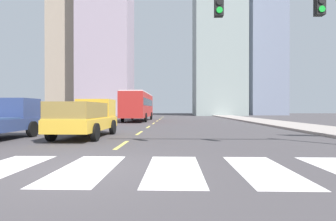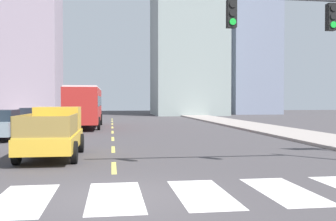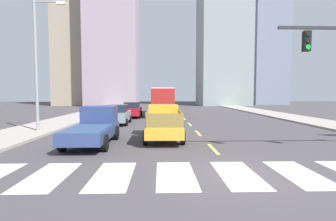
{
  "view_description": "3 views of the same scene",
  "coord_description": "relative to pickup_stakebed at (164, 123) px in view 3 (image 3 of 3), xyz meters",
  "views": [
    {
      "loc": [
        2.09,
        -5.93,
        1.41
      ],
      "look_at": [
        1.51,
        15.49,
        1.29
      ],
      "focal_mm": 27.15,
      "sensor_mm": 36.0,
      "label": 1
    },
    {
      "loc": [
        -0.08,
        -9.14,
        2.23
      ],
      "look_at": [
        2.67,
        9.89,
        1.75
      ],
      "focal_mm": 42.07,
      "sensor_mm": 36.0,
      "label": 2
    },
    {
      "loc": [
        -2.57,
        -8.43,
        2.68
      ],
      "look_at": [
        -1.83,
        16.05,
        1.08
      ],
      "focal_mm": 27.92,
      "sensor_mm": 36.0,
      "label": 3
    }
  ],
  "objects": [
    {
      "name": "lane_dash_5",
      "position": [
        2.37,
        21.93,
        -0.93
      ],
      "size": [
        0.16,
        2.4,
        0.01
      ],
      "primitive_type": "cube",
      "color": "#D6C756",
      "rests_on": "ground"
    },
    {
      "name": "lane_dash_1",
      "position": [
        2.37,
        1.93,
        -0.93
      ],
      "size": [
        0.16,
        2.4,
        0.01
      ],
      "primitive_type": "cube",
      "color": "#D6C756",
      "rests_on": "ground"
    },
    {
      "name": "tower_tall_centre",
      "position": [
        -19.48,
        44.85,
        14.02
      ],
      "size": [
        8.22,
        7.89,
        29.91
      ],
      "primitive_type": "cube",
      "color": "tan",
      "rests_on": "ground"
    },
    {
      "name": "sidewalk_right",
      "position": [
        14.13,
        10.93,
        -0.86
      ],
      "size": [
        3.95,
        110.0,
        0.15
      ],
      "primitive_type": "cube",
      "color": "#A0958E",
      "rests_on": "ground"
    },
    {
      "name": "block_mid_left",
      "position": [
        -10.43,
        41.8,
        15.48
      ],
      "size": [
        10.71,
        9.09,
        32.83
      ],
      "primitive_type": "cube",
      "color": "#9D8C9C",
      "rests_on": "ground"
    },
    {
      "name": "city_bus",
      "position": [
        0.08,
        17.13,
        1.02
      ],
      "size": [
        2.72,
        10.8,
        3.32
      ],
      "rotation": [
        0.0,
        0.0,
        0.03
      ],
      "color": "#B02622",
      "rests_on": "ground"
    },
    {
      "name": "crosswalk_stripe_2",
      "position": [
        -1.76,
        -7.07,
        -0.93
      ],
      "size": [
        1.25,
        3.1,
        0.01
      ],
      "primitive_type": "cube",
      "color": "silver",
      "rests_on": "ground"
    },
    {
      "name": "crosswalk_stripe_1",
      "position": [
        -3.83,
        -7.07,
        -0.93
      ],
      "size": [
        1.25,
        3.1,
        0.01
      ],
      "primitive_type": "cube",
      "color": "silver",
      "rests_on": "ground"
    },
    {
      "name": "lane_dash_7",
      "position": [
        2.37,
        31.93,
        -0.93
      ],
      "size": [
        0.16,
        2.4,
        0.01
      ],
      "primitive_type": "cube",
      "color": "#D6C756",
      "rests_on": "ground"
    },
    {
      "name": "lane_dash_4",
      "position": [
        2.37,
        16.93,
        -0.93
      ],
      "size": [
        0.16,
        2.4,
        0.01
      ],
      "primitive_type": "cube",
      "color": "#D6C756",
      "rests_on": "ground"
    },
    {
      "name": "block_mid_right",
      "position": [
        14.22,
        45.01,
        15.02
      ],
      "size": [
        10.72,
        11.7,
        31.92
      ],
      "primitive_type": "cube",
      "color": "gray",
      "rests_on": "ground"
    },
    {
      "name": "ground_plane",
      "position": [
        2.37,
        -7.07,
        -0.94
      ],
      "size": [
        160.0,
        160.0,
        0.0
      ],
      "primitive_type": "plane",
      "color": "#443F42"
    },
    {
      "name": "lane_dash_0",
      "position": [
        2.37,
        -3.07,
        -0.93
      ],
      "size": [
        0.16,
        2.4,
        0.01
      ],
      "primitive_type": "cube",
      "color": "#D6C756",
      "rests_on": "ground"
    },
    {
      "name": "pickup_dark",
      "position": [
        -3.73,
        -1.42,
        -0.02
      ],
      "size": [
        2.18,
        5.2,
        1.96
      ],
      "rotation": [
        0.0,
        0.0,
        -0.01
      ],
      "color": "navy",
      "rests_on": "ground"
    },
    {
      "name": "sedan_near_left",
      "position": [
        -3.9,
        7.29,
        -0.08
      ],
      "size": [
        2.02,
        4.4,
        1.72
      ],
      "rotation": [
        0.0,
        0.0,
        0.0
      ],
      "color": "gray",
      "rests_on": "ground"
    },
    {
      "name": "crosswalk_stripe_4",
      "position": [
        2.37,
        -7.07,
        -0.93
      ],
      "size": [
        1.25,
        3.1,
        0.01
      ],
      "primitive_type": "cube",
      "color": "silver",
      "rests_on": "ground"
    },
    {
      "name": "block_low_left",
      "position": [
        25.9,
        48.67,
        15.64
      ],
      "size": [
        8.06,
        9.26,
        33.16
      ],
      "primitive_type": "cube",
      "color": "slate",
      "rests_on": "ground"
    },
    {
      "name": "streetlight_left",
      "position": [
        -8.44,
        2.57,
        4.03
      ],
      "size": [
        2.2,
        0.28,
        9.0
      ],
      "color": "gray",
      "rests_on": "ground"
    },
    {
      "name": "sedan_mid",
      "position": [
        -3.31,
        13.65,
        -0.08
      ],
      "size": [
        2.02,
        4.4,
        1.72
      ],
      "rotation": [
        0.0,
        0.0,
        -0.01
      ],
      "color": "#B51622",
      "rests_on": "ground"
    },
    {
      "name": "crosswalk_stripe_5",
      "position": [
        4.43,
        -7.07,
        -0.93
      ],
      "size": [
        1.25,
        3.1,
        0.01
      ],
      "primitive_type": "cube",
      "color": "silver",
      "rests_on": "ground"
    },
    {
      "name": "lane_dash_3",
      "position": [
        2.37,
        11.93,
        -0.93
      ],
      "size": [
        0.16,
        2.4,
        0.01
      ],
      "primitive_type": "cube",
      "color": "#D6C756",
      "rests_on": "ground"
    },
    {
      "name": "lane_dash_6",
      "position": [
        2.37,
        26.93,
        -0.93
      ],
      "size": [
        0.16,
        2.4,
        0.01
      ],
      "primitive_type": "cube",
      "color": "#D6C756",
      "rests_on": "ground"
    },
    {
      "name": "lane_dash_2",
      "position": [
        2.37,
        6.93,
        -0.93
      ],
      "size": [
        0.16,
        2.4,
        0.01
      ],
      "primitive_type": "cube",
      "color": "#D6C756",
      "rests_on": "ground"
    },
    {
      "name": "sidewalk_left",
      "position": [
        -9.4,
        10.93,
        -0.86
      ],
      "size": [
        3.95,
        110.0,
        0.15
      ],
      "primitive_type": "cube",
      "color": "#A0958E",
      "rests_on": "ground"
    },
    {
      "name": "crosswalk_stripe_3",
      "position": [
        0.3,
        -7.07,
        -0.93
      ],
      "size": [
        1.25,
        3.1,
        0.01
      ],
      "primitive_type": "cube",
      "color": "silver",
      "rests_on": "ground"
    },
    {
      "name": "pickup_stakebed",
      "position": [
        0.0,
        0.0,
        0.0
      ],
      "size": [
        2.18,
        5.2,
        1.96
      ],
      "rotation": [
        0.0,
        0.0,
        0.04
      ],
      "color": "gold",
      "rests_on": "ground"
    }
  ]
}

